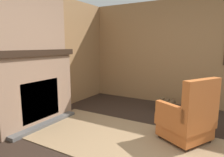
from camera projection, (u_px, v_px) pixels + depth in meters
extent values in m
plane|color=#2D2119|center=(155.00, 157.00, 2.66)|extent=(14.00, 14.00, 0.00)
cube|color=#9E7247|center=(21.00, 55.00, 3.76)|extent=(0.06, 5.83, 2.56)
cube|color=#9E7247|center=(193.00, 53.00, 4.71)|extent=(5.83, 0.06, 2.56)
cube|color=#9E7A60|center=(33.00, 90.00, 3.74)|extent=(0.45, 1.59, 1.28)
cube|color=black|center=(40.00, 100.00, 3.67)|extent=(0.08, 0.82, 0.72)
cube|color=#565451|center=(46.00, 124.00, 3.69)|extent=(0.16, 1.43, 0.06)
cube|color=black|center=(30.00, 53.00, 3.62)|extent=(0.55, 1.69, 0.11)
cube|color=#9E7A60|center=(28.00, 17.00, 3.52)|extent=(0.40, 1.39, 1.15)
cube|color=#997A56|center=(138.00, 143.00, 3.02)|extent=(3.82, 1.56, 0.01)
cube|color=#C6662D|center=(184.00, 129.00, 3.10)|extent=(0.84, 0.86, 0.24)
cube|color=#C6662D|center=(185.00, 120.00, 3.08)|extent=(0.88, 0.90, 0.18)
cube|color=#C6662D|center=(202.00, 100.00, 2.80)|extent=(0.44, 0.65, 0.59)
cube|color=#C6662D|center=(171.00, 111.00, 2.92)|extent=(0.54, 0.36, 0.20)
cube|color=#C6662D|center=(197.00, 105.00, 3.21)|extent=(0.54, 0.36, 0.20)
cylinder|color=#332319|center=(160.00, 136.00, 3.21)|extent=(0.07, 0.07, 0.06)
cylinder|color=#332319|center=(183.00, 129.00, 3.48)|extent=(0.07, 0.07, 0.06)
cylinder|color=#332319|center=(185.00, 150.00, 2.78)|extent=(0.07, 0.07, 0.06)
cylinder|color=#332319|center=(209.00, 141.00, 3.05)|extent=(0.07, 0.07, 0.06)
cylinder|color=brown|center=(160.00, 106.00, 4.69)|extent=(0.13, 0.38, 0.12)
cylinder|color=brown|center=(165.00, 107.00, 4.62)|extent=(0.13, 0.38, 0.12)
cylinder|color=brown|center=(171.00, 108.00, 4.56)|extent=(0.13, 0.38, 0.12)
cylinder|color=brown|center=(160.00, 102.00, 4.67)|extent=(0.13, 0.38, 0.12)
cylinder|color=brown|center=(165.00, 102.00, 4.61)|extent=(0.13, 0.38, 0.12)
cylinder|color=brown|center=(171.00, 103.00, 4.54)|extent=(0.13, 0.38, 0.12)
ellipsoid|color=#B24C42|center=(15.00, 47.00, 3.40)|extent=(0.11, 0.11, 0.09)
cylinder|color=white|center=(14.00, 40.00, 3.38)|extent=(0.06, 0.06, 0.16)
cube|color=black|center=(35.00, 46.00, 3.75)|extent=(0.12, 0.24, 0.12)
cube|color=silver|center=(37.00, 46.00, 3.72)|extent=(0.01, 0.04, 0.02)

